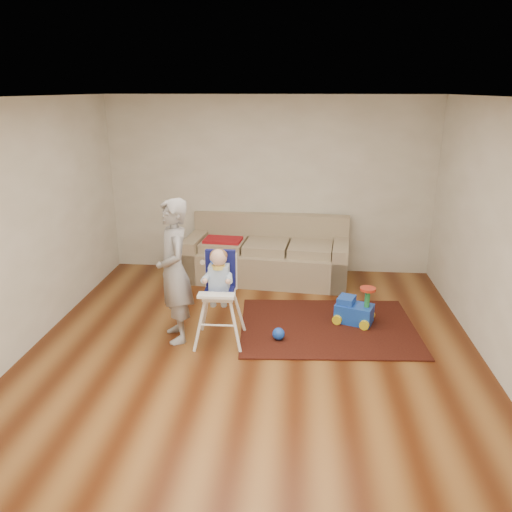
# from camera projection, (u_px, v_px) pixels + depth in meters

# --- Properties ---
(ground) EXTENTS (5.50, 5.50, 0.00)m
(ground) POSITION_uv_depth(u_px,v_px,m) (253.00, 353.00, 5.51)
(ground) COLOR #461E0B
(ground) RESTS_ON ground
(room_envelope) EXTENTS (5.04, 5.52, 2.72)m
(room_envelope) POSITION_uv_depth(u_px,v_px,m) (257.00, 176.00, 5.41)
(room_envelope) COLOR beige
(room_envelope) RESTS_ON ground
(sofa) EXTENTS (2.50, 1.21, 0.94)m
(sofa) POSITION_uv_depth(u_px,v_px,m) (267.00, 249.00, 7.53)
(sofa) COLOR tan
(sofa) RESTS_ON ground
(side_table) EXTENTS (0.47, 0.47, 0.47)m
(side_table) POSITION_uv_depth(u_px,v_px,m) (187.00, 259.00, 7.84)
(side_table) COLOR black
(side_table) RESTS_ON ground
(area_rug) EXTENTS (2.21, 1.72, 0.02)m
(area_rug) POSITION_uv_depth(u_px,v_px,m) (328.00, 327.00, 6.10)
(area_rug) COLOR black
(area_rug) RESTS_ON ground
(ride_on_toy) EXTENTS (0.53, 0.45, 0.49)m
(ride_on_toy) POSITION_uv_depth(u_px,v_px,m) (355.00, 304.00, 6.14)
(ride_on_toy) COLOR blue
(ride_on_toy) RESTS_ON area_rug
(toy_ball) EXTENTS (0.14, 0.14, 0.14)m
(toy_ball) POSITION_uv_depth(u_px,v_px,m) (279.00, 334.00, 5.75)
(toy_ball) COLOR blue
(toy_ball) RESTS_ON area_rug
(high_chair) EXTENTS (0.53, 0.53, 1.12)m
(high_chair) POSITION_uv_depth(u_px,v_px,m) (219.00, 298.00, 5.61)
(high_chair) COLOR white
(high_chair) RESTS_ON ground
(adult) EXTENTS (0.61, 0.71, 1.66)m
(adult) POSITION_uv_depth(u_px,v_px,m) (174.00, 271.00, 5.59)
(adult) COLOR gray
(adult) RESTS_ON ground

